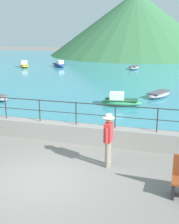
# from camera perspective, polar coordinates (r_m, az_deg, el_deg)

# --- Properties ---
(ground_plane) EXTENTS (120.00, 120.00, 0.00)m
(ground_plane) POSITION_cam_1_polar(r_m,az_deg,el_deg) (9.13, -9.09, -12.59)
(ground_plane) COLOR slate
(promenade_wall) EXTENTS (20.00, 0.56, 0.70)m
(promenade_wall) POSITION_cam_1_polar(r_m,az_deg,el_deg) (11.70, -2.54, -4.03)
(promenade_wall) COLOR gray
(promenade_wall) RESTS_ON ground
(railing) EXTENTS (18.44, 0.04, 0.90)m
(railing) POSITION_cam_1_polar(r_m,az_deg,el_deg) (11.41, -2.60, 0.53)
(railing) COLOR #282623
(railing) RESTS_ON promenade_wall
(lake_water) EXTENTS (64.00, 44.32, 0.06)m
(lake_water) POSITION_cam_1_polar(r_m,az_deg,el_deg) (33.53, 10.02, 8.12)
(lake_water) COLOR teal
(lake_water) RESTS_ON ground
(hill_main) EXTENTS (28.53, 28.53, 10.19)m
(hill_main) POSITION_cam_1_polar(r_m,az_deg,el_deg) (51.97, 8.81, 16.37)
(hill_main) COLOR #33663D
(hill_main) RESTS_ON ground
(person_walking) EXTENTS (0.38, 0.57, 1.75)m
(person_walking) POSITION_cam_1_polar(r_m,az_deg,el_deg) (9.43, 3.63, -4.93)
(person_walking) COLOR slate
(person_walking) RESTS_ON ground
(boat_0) EXTENTS (2.40, 1.21, 0.76)m
(boat_0) POSITION_cam_1_polar(r_m,az_deg,el_deg) (17.05, 5.93, 2.13)
(boat_0) COLOR #338C59
(boat_0) RESTS_ON lake_water
(boat_1) EXTENTS (1.18, 2.40, 0.36)m
(boat_1) POSITION_cam_1_polar(r_m,az_deg,el_deg) (32.97, 8.54, 8.46)
(boat_1) COLOR gray
(boat_1) RESTS_ON lake_water
(boat_2) EXTENTS (1.79, 2.46, 0.36)m
(boat_2) POSITION_cam_1_polar(r_m,az_deg,el_deg) (19.57, 13.16, 3.35)
(boat_2) COLOR gray
(boat_2) RESTS_ON lake_water
(boat_4) EXTENTS (2.31, 2.21, 0.76)m
(boat_4) POSITION_cam_1_polar(r_m,az_deg,el_deg) (34.87, -5.86, 9.05)
(boat_4) COLOR #2D4C9E
(boat_4) RESTS_ON lake_water
(boat_6) EXTENTS (1.81, 2.46, 0.76)m
(boat_6) POSITION_cam_1_polar(r_m,az_deg,el_deg) (35.14, -12.33, 8.83)
(boat_6) COLOR gold
(boat_6) RESTS_ON lake_water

